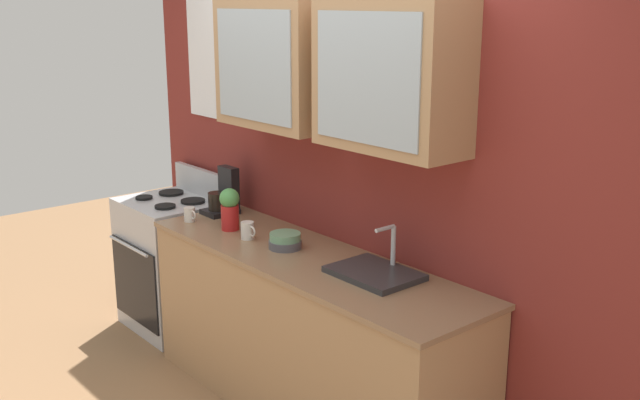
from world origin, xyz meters
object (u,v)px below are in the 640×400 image
(vase, at_px, (230,208))
(bowl_stack, at_px, (286,241))
(sink_faucet, at_px, (375,272))
(cup_near_sink, at_px, (190,214))
(stove_range, at_px, (172,263))
(cup_near_bowls, at_px, (248,230))
(coffee_maker, at_px, (224,196))

(vase, bearing_deg, bowl_stack, 5.27)
(sink_faucet, distance_m, cup_near_sink, 1.39)
(vase, height_order, cup_near_sink, vase)
(stove_range, xyz_separation_m, cup_near_bowls, (1.01, -0.06, 0.49))
(vase, relative_size, cup_near_bowls, 2.21)
(coffee_maker, bearing_deg, sink_faucet, -1.88)
(sink_faucet, height_order, cup_near_bowls, sink_faucet)
(bowl_stack, bearing_deg, coffee_maker, 171.43)
(coffee_maker, bearing_deg, cup_near_bowls, -19.38)
(coffee_maker, bearing_deg, stove_range, -165.97)
(vase, bearing_deg, cup_near_sink, -162.22)
(vase, xyz_separation_m, cup_near_bowls, (0.21, -0.02, -0.08))
(stove_range, height_order, bowl_stack, stove_range)
(stove_range, relative_size, bowl_stack, 6.01)
(bowl_stack, distance_m, cup_near_bowls, 0.27)
(cup_near_bowls, distance_m, coffee_maker, 0.56)
(stove_range, bearing_deg, cup_near_bowls, -3.54)
(sink_faucet, relative_size, bowl_stack, 2.37)
(bowl_stack, xyz_separation_m, cup_near_bowls, (-0.26, -0.07, 0.01))
(cup_near_bowls, xyz_separation_m, coffee_maker, (-0.52, 0.18, 0.06))
(sink_faucet, bearing_deg, cup_near_sink, -171.32)
(stove_range, distance_m, cup_near_sink, 0.71)
(sink_faucet, distance_m, coffee_maker, 1.40)
(sink_faucet, xyz_separation_m, bowl_stack, (-0.61, -0.07, 0.02))
(cup_near_sink, distance_m, cup_near_bowls, 0.51)
(sink_faucet, distance_m, vase, 1.09)
(cup_near_sink, bearing_deg, coffee_maker, 94.47)
(sink_faucet, relative_size, cup_near_sink, 4.17)
(bowl_stack, bearing_deg, sink_faucet, 6.75)
(stove_range, distance_m, sink_faucet, 1.94)
(sink_faucet, bearing_deg, bowl_stack, -173.25)
(stove_range, distance_m, bowl_stack, 1.36)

